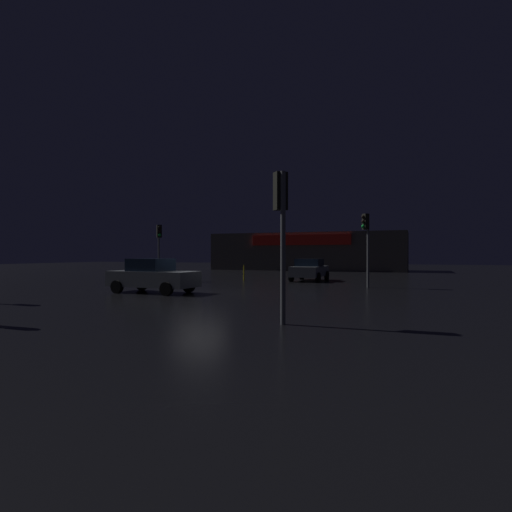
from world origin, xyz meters
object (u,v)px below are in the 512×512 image
at_px(store_building, 308,252).
at_px(traffic_signal_cross_left, 159,239).
at_px(traffic_signal_opposite, 281,214).
at_px(car_near, 309,270).
at_px(traffic_signal_cross_right, 366,234).
at_px(car_far, 153,276).

xyz_separation_m(store_building, traffic_signal_cross_left, (-4.87, -22.23, 0.78)).
distance_m(traffic_signal_opposite, car_near, 17.53).
bearing_deg(car_near, traffic_signal_cross_right, -45.27).
relative_size(traffic_signal_opposite, traffic_signal_cross_left, 1.04).
relative_size(traffic_signal_opposite, traffic_signal_cross_right, 0.99).
bearing_deg(car_near, car_far, -113.64).
distance_m(traffic_signal_cross_right, car_near, 6.37).
bearing_deg(traffic_signal_opposite, store_building, 102.92).
relative_size(traffic_signal_opposite, car_near, 1.03).
bearing_deg(store_building, traffic_signal_cross_right, -68.56).
height_order(traffic_signal_opposite, traffic_signal_cross_right, traffic_signal_cross_right).
distance_m(traffic_signal_cross_left, car_near, 10.51).
bearing_deg(traffic_signal_cross_left, traffic_signal_cross_right, -2.70).
relative_size(store_building, car_far, 5.00).
height_order(traffic_signal_cross_left, car_near, traffic_signal_cross_left).
xyz_separation_m(traffic_signal_opposite, car_far, (-8.27, 5.98, -2.10)).
height_order(traffic_signal_cross_left, car_far, traffic_signal_cross_left).
bearing_deg(store_building, car_far, -90.16).
height_order(traffic_signal_opposite, car_far, traffic_signal_opposite).
height_order(store_building, car_far, store_building).
distance_m(store_building, traffic_signal_cross_right, 24.60).
bearing_deg(traffic_signal_cross_left, car_far, -57.35).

